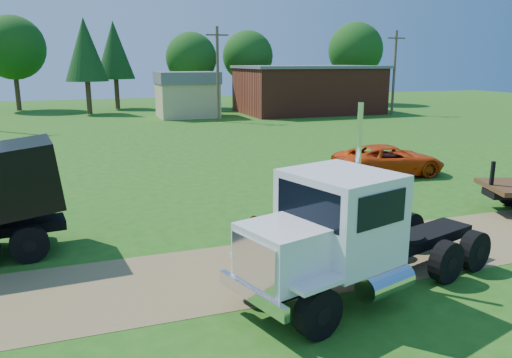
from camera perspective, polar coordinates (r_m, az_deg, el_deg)
name	(u,v)px	position (r m, az deg, el deg)	size (l,w,h in m)	color
ground	(337,258)	(15.41, 9.24, -8.92)	(140.00, 140.00, 0.00)	#215B13
dirt_track	(337,258)	(15.41, 9.24, -8.90)	(120.00, 4.20, 0.01)	olive
white_semi_tractor	(342,235)	(12.50, 9.86, -6.31)	(8.06, 4.61, 4.77)	black
orange_pickup	(389,160)	(26.70, 14.95, 2.09)	(2.64, 5.72, 1.59)	#D23F09
spectator_a	(256,249)	(13.46, 0.05, -7.96)	(0.66, 0.43, 1.80)	#999999
spectator_b	(299,194)	(19.14, 4.96, -1.71)	(0.82, 0.64, 1.68)	#999999
brick_building	(308,89)	(58.18, 5.94, 10.18)	(15.40, 10.40, 5.30)	maroon
tan_shed	(187,94)	(53.68, -7.88, 9.61)	(6.20, 5.40, 4.70)	tan
utility_poles	(218,73)	(49.20, -4.40, 12.04)	(42.20, 0.28, 9.00)	#4C3A2B
tree_row	(139,50)	(62.56, -13.22, 14.11)	(59.29, 16.01, 11.20)	#3E2B19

